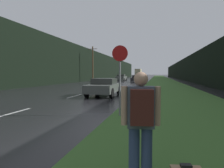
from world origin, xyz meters
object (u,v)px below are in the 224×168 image
(car_passing_near, at_px, (104,87))
(car_passing_far, at_px, (137,79))
(stop_sign, at_px, (120,74))
(car_oncoming, at_px, (121,78))
(hitchhiker_with_backpack, at_px, (141,120))
(delivery_truck, at_px, (138,73))

(car_passing_near, relative_size, car_passing_far, 0.86)
(stop_sign, distance_m, car_oncoming, 37.97)
(hitchhiker_with_backpack, bearing_deg, delivery_truck, 86.99)
(car_passing_far, relative_size, car_oncoming, 0.98)
(stop_sign, height_order, car_oncoming, stop_sign)
(delivery_truck, bearing_deg, car_oncoming, -90.00)
(stop_sign, relative_size, car_oncoming, 0.57)
(car_passing_far, xyz_separation_m, delivery_truck, (-4.13, 49.15, 1.25))
(car_passing_far, relative_size, delivery_truck, 0.56)
(car_passing_near, distance_m, car_passing_far, 24.31)
(car_oncoming, bearing_deg, delivery_truck, 90.00)
(hitchhiker_with_backpack, relative_size, car_passing_near, 0.42)
(hitchhiker_with_backpack, height_order, car_passing_near, hitchhiker_with_backpack)
(car_passing_near, height_order, car_oncoming, car_oncoming)
(hitchhiker_with_backpack, bearing_deg, car_passing_far, 87.56)
(car_passing_far, distance_m, car_oncoming, 7.64)
(car_passing_far, bearing_deg, delivery_truck, -85.19)
(stop_sign, relative_size, car_passing_far, 0.58)
(car_passing_far, height_order, car_oncoming, car_oncoming)
(hitchhiker_with_backpack, xyz_separation_m, car_passing_far, (-3.62, 35.66, -0.30))
(stop_sign, xyz_separation_m, hitchhiker_with_backpack, (1.18, -4.70, -0.68))
(car_passing_far, bearing_deg, car_oncoming, -57.25)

